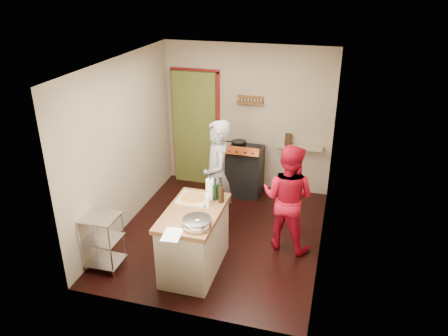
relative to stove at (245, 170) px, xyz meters
The scene contains 10 objects.
floor 1.49m from the stove, 91.94° to the right, with size 3.50×3.50×0.00m, color black.
back_wall 1.03m from the stove, 152.49° to the left, with size 3.00×0.44×2.60m.
left_wall 2.27m from the stove, 137.40° to the right, with size 0.04×3.50×2.60m, color tan.
right_wall 2.20m from the stove, 44.44° to the right, with size 0.04×3.50×2.60m, color tan.
ceiling 2.59m from the stove, 91.94° to the right, with size 3.00×3.50×0.02m, color white.
stove is the anchor object (origin of this frame).
wire_shelving 2.94m from the stove, 116.85° to the right, with size 0.48×0.40×0.80m.
island 2.32m from the stove, 93.46° to the right, with size 0.70×1.34×1.20m.
person_stripe 1.33m from the stove, 96.33° to the right, with size 0.64×0.42×1.75m, color #BABABF.
person_red 1.77m from the stove, 56.83° to the right, with size 0.77×0.60×1.58m, color #B70C25.
Camera 1 is at (1.59, -5.45, 3.70)m, focal length 35.00 mm.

